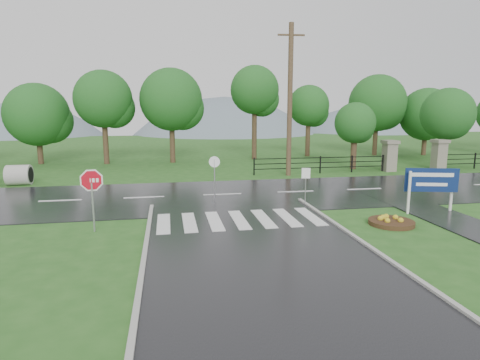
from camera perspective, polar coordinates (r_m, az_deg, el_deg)
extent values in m
plane|color=#26581D|center=(11.61, 4.36, -12.51)|extent=(120.00, 120.00, 0.00)
cube|color=black|center=(21.03, -2.52, -2.17)|extent=(90.00, 8.00, 0.04)
cube|color=#252527|center=(18.79, 27.04, -4.77)|extent=(2.20, 11.00, 0.04)
cube|color=silver|center=(15.98, -10.82, -6.07)|extent=(0.50, 2.80, 0.02)
cube|color=silver|center=(16.00, -7.21, -5.95)|extent=(0.50, 2.80, 0.02)
cube|color=silver|center=(16.08, -3.64, -5.81)|extent=(0.50, 2.80, 0.02)
cube|color=silver|center=(16.22, -0.11, -5.65)|extent=(0.50, 2.80, 0.02)
cube|color=silver|center=(16.42, 3.35, -5.47)|extent=(0.50, 2.80, 0.02)
cube|color=silver|center=(16.67, 6.70, -5.28)|extent=(0.50, 2.80, 0.02)
cube|color=silver|center=(16.99, 9.94, -5.08)|extent=(0.50, 2.80, 0.02)
cube|color=gray|center=(30.91, 20.47, 3.02)|extent=(0.80, 0.80, 2.00)
cube|color=#6B6659|center=(30.80, 20.60, 5.09)|extent=(1.00, 1.00, 0.24)
cube|color=gray|center=(33.13, 26.45, 3.03)|extent=(0.80, 0.80, 2.00)
cube|color=#6B6659|center=(33.03, 26.60, 4.96)|extent=(1.00, 1.00, 0.24)
cube|color=black|center=(28.67, 11.33, 1.75)|extent=(9.50, 0.05, 0.05)
cube|color=black|center=(28.62, 11.36, 2.44)|extent=(9.50, 0.05, 0.05)
cube|color=black|center=(28.58, 11.38, 3.13)|extent=(9.50, 0.05, 0.05)
cube|color=black|center=(27.26, 2.01, 1.94)|extent=(0.08, 0.08, 1.20)
cube|color=black|center=(30.70, 19.63, 2.28)|extent=(0.08, 0.08, 1.20)
cube|color=black|center=(33.47, 27.08, 2.35)|extent=(0.08, 0.08, 1.20)
sphere|color=slate|center=(81.68, -28.05, -4.48)|extent=(40.00, 40.00, 40.00)
sphere|color=slate|center=(79.17, -2.09, -5.87)|extent=(48.00, 48.00, 48.00)
sphere|color=slate|center=(86.52, 16.58, -1.96)|extent=(36.00, 36.00, 36.00)
cylinder|color=#9E9B93|center=(27.09, -28.92, 0.63)|extent=(1.30, 1.20, 1.20)
cube|color=#939399|center=(15.58, -20.15, -3.69)|extent=(0.05, 0.05, 1.83)
cylinder|color=white|center=(15.39, -20.37, -0.03)|extent=(1.09, 0.15, 1.10)
cylinder|color=red|center=(15.38, -20.38, -0.04)|extent=(0.95, 0.14, 0.96)
cube|color=silver|center=(18.58, 22.90, -1.66)|extent=(0.11, 0.11, 1.86)
cube|color=silver|center=(19.77, 27.89, -1.38)|extent=(0.11, 0.11, 1.86)
cube|color=navy|center=(19.07, 25.59, -0.01)|extent=(2.18, 0.63, 1.03)
cube|color=white|center=(19.01, 25.70, 0.67)|extent=(1.71, 0.46, 0.17)
cube|color=white|center=(19.07, 25.61, -0.57)|extent=(1.26, 0.34, 0.14)
cylinder|color=#332111|center=(16.78, 20.72, -5.68)|extent=(1.74, 1.74, 0.17)
cube|color=#939399|center=(18.81, 9.29, -1.15)|extent=(0.04, 0.04, 1.67)
cube|color=white|center=(18.67, 9.37, 0.96)|extent=(0.39, 0.12, 0.48)
cylinder|color=#939399|center=(19.13, -3.63, -0.20)|extent=(0.06, 0.06, 2.10)
cylinder|color=white|center=(18.97, -3.66, 2.60)|extent=(0.52, 0.14, 0.52)
cylinder|color=#473523|center=(27.09, 7.10, 11.04)|extent=(0.33, 0.33, 9.90)
cube|color=brown|center=(27.48, 7.30, 19.78)|extent=(1.76, 0.25, 0.11)
cylinder|color=#3D2B1C|center=(31.20, 15.86, 4.14)|extent=(0.45, 0.45, 2.87)
sphere|color=#19531C|center=(31.07, 16.04, 7.83)|extent=(3.00, 3.00, 3.00)
cylinder|color=#3D2B1C|center=(35.18, 27.11, 4.48)|extent=(0.47, 0.47, 3.39)
sphere|color=#19531C|center=(35.08, 27.42, 8.34)|extent=(3.98, 3.98, 3.98)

